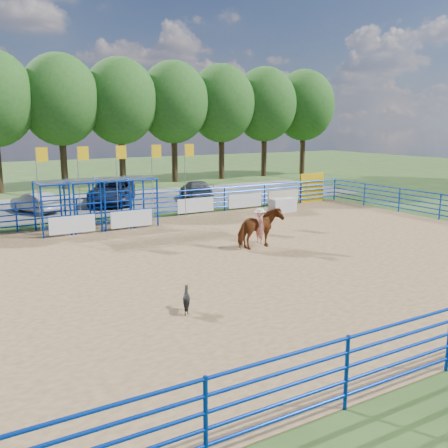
{
  "coord_description": "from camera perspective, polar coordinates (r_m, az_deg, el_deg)",
  "views": [
    {
      "loc": [
        -9.32,
        -16.29,
        5.35
      ],
      "look_at": [
        0.74,
        1.0,
        1.3
      ],
      "focal_mm": 40.0,
      "sensor_mm": 36.0,
      "label": 1
    }
  ],
  "objects": [
    {
      "name": "car_c",
      "position": [
        34.57,
        -12.67,
        3.67
      ],
      "size": [
        4.93,
        6.56,
        1.66
      ],
      "primitive_type": "imported",
      "rotation": [
        0.0,
        0.0,
        -0.42
      ],
      "color": "#161E37",
      "rests_on": "gravel_strip"
    },
    {
      "name": "car_b",
      "position": [
        32.46,
        -20.74,
        2.33
      ],
      "size": [
        2.61,
        3.93,
        1.23
      ],
      "primitive_type": "imported",
      "rotation": [
        0.0,
        0.0,
        3.53
      ],
      "color": "#989CA1",
      "rests_on": "gravel_strip"
    },
    {
      "name": "car_d",
      "position": [
        35.83,
        -3.15,
        3.92
      ],
      "size": [
        3.02,
        4.84,
        1.31
      ],
      "primitive_type": "imported",
      "rotation": [
        0.0,
        0.0,
        2.86
      ],
      "color": "#59595C",
      "rests_on": "gravel_strip"
    },
    {
      "name": "calf",
      "position": [
        14.56,
        -4.32,
        -8.58
      ],
      "size": [
        0.81,
        0.77,
        0.71
      ],
      "primitive_type": "imported",
      "rotation": [
        0.0,
        0.0,
        1.95
      ],
      "color": "black",
      "rests_on": "arena_dirt"
    },
    {
      "name": "treeline",
      "position": [
        43.36,
        -18.28,
        13.78
      ],
      "size": [
        56.4,
        6.4,
        11.24
      ],
      "color": "#3F2B19",
      "rests_on": "ground"
    },
    {
      "name": "chute_assembly",
      "position": [
        26.52,
        -13.58,
        2.25
      ],
      "size": [
        19.32,
        2.41,
        4.2
      ],
      "color": "#072DA2",
      "rests_on": "ground"
    },
    {
      "name": "arena_dirt",
      "position": [
        19.52,
        -0.4,
        -4.44
      ],
      "size": [
        30.0,
        20.0,
        0.02
      ],
      "primitive_type": "cube",
      "color": "#99774C",
      "rests_on": "ground"
    },
    {
      "name": "horse_and_rider",
      "position": [
        21.56,
        4.12,
        -0.35
      ],
      "size": [
        2.14,
        1.15,
        2.43
      ],
      "color": "brown",
      "rests_on": "arena_dirt"
    },
    {
      "name": "gravel_strip",
      "position": [
        34.98,
        -14.39,
        2.3
      ],
      "size": [
        40.0,
        10.0,
        0.01
      ],
      "primitive_type": "cube",
      "color": "slate",
      "rests_on": "ground"
    },
    {
      "name": "announcer_table",
      "position": [
        30.64,
        6.73,
        2.16
      ],
      "size": [
        1.61,
        0.76,
        0.85
      ],
      "primitive_type": "cube",
      "rotation": [
        0.0,
        0.0,
        -0.01
      ],
      "color": "silver",
      "rests_on": "arena_dirt"
    },
    {
      "name": "perimeter_fence",
      "position": [
        19.33,
        -0.4,
        -2.33
      ],
      "size": [
        30.1,
        20.1,
        1.5
      ],
      "color": "#072DA2",
      "rests_on": "ground"
    },
    {
      "name": "ground",
      "position": [
        19.52,
        -0.4,
        -4.47
      ],
      "size": [
        120.0,
        120.0,
        0.0
      ],
      "primitive_type": "plane",
      "color": "#395622",
      "rests_on": "ground"
    }
  ]
}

